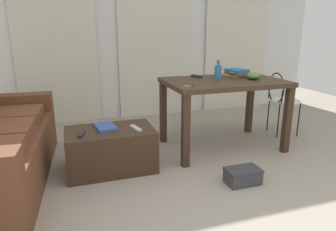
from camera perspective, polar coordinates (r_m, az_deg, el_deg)
The scene contains 15 objects.
ground_plane at distance 3.16m, azimuth 7.17°, elevation -8.66°, with size 7.65×7.65×0.00m, color gray.
wall_back at distance 4.75m, azimuth -2.91°, elevation 15.49°, with size 5.43×0.10×2.55m, color silver.
curtains at distance 4.68m, azimuth -2.60°, elevation 13.27°, with size 3.86×0.03×2.19m.
coffee_table at distance 2.97m, azimuth -10.66°, elevation -6.26°, with size 0.82×0.51×0.40m.
craft_table at distance 3.41m, azimuth 10.39°, elevation 4.79°, with size 1.27×0.82×0.77m.
wire_chair at distance 4.07m, azimuth 20.30°, elevation 3.38°, with size 0.39×0.40×0.79m.
bottle_near at distance 3.43m, azimuth 9.34°, elevation 8.11°, with size 0.08×0.08×0.21m.
bowl at distance 3.50m, azimuth 15.74°, elevation 7.13°, with size 0.15×0.15×0.07m, color #477033.
book_stack at distance 3.71m, azimuth 12.77°, elevation 7.83°, with size 0.26×0.31×0.08m.
tv_remote_on_table at distance 3.53m, azimuth 5.36°, elevation 7.33°, with size 0.05×0.15×0.03m, color #232326.
scissors at distance 2.98m, azimuth 4.27°, elevation 5.56°, with size 0.10×0.05×0.00m.
tv_remote_primary at distance 2.87m, azimuth -6.07°, elevation -2.37°, with size 0.04×0.18×0.02m, color #B7B7B2.
tv_remote_secondary at distance 2.80m, azimuth -15.92°, elevation -3.35°, with size 0.04×0.15×0.02m, color #232326.
magazine at distance 2.94m, azimuth -11.64°, elevation -2.10°, with size 0.17×0.25×0.03m, color #33519E.
shoebox at distance 2.79m, azimuth 13.81°, elevation -10.92°, with size 0.30×0.19×0.14m.
Camera 1 is at (-1.26, -1.39, 1.31)m, focal length 32.57 mm.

